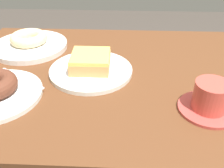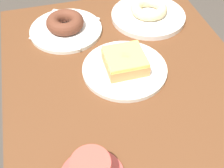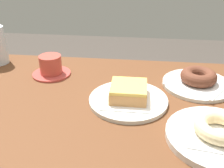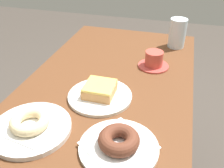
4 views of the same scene
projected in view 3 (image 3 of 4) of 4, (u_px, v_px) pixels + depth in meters
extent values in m
cube|color=#59321B|center=(79.00, 105.00, 0.76)|extent=(1.02, 0.62, 0.04)
cylinder|color=#4A3425|center=(201.00, 161.00, 1.09)|extent=(0.06, 0.06, 0.72)
cylinder|color=silver|center=(128.00, 100.00, 0.74)|extent=(0.22, 0.22, 0.01)
cube|color=white|center=(128.00, 98.00, 0.73)|extent=(0.14, 0.14, 0.00)
cube|color=tan|center=(129.00, 93.00, 0.72)|extent=(0.10, 0.10, 0.03)
cube|color=#FAD05E|center=(129.00, 87.00, 0.72)|extent=(0.10, 0.10, 0.01)
cylinder|color=tan|center=(129.00, 86.00, 0.71)|extent=(0.02, 0.02, 0.00)
cylinder|color=silver|center=(217.00, 137.00, 0.59)|extent=(0.23, 0.23, 0.02)
cube|color=white|center=(218.00, 134.00, 0.59)|extent=(0.16, 0.16, 0.00)
torus|color=beige|center=(220.00, 127.00, 0.58)|extent=(0.11, 0.11, 0.03)
cylinder|color=silver|center=(197.00, 84.00, 0.82)|extent=(0.21, 0.21, 0.01)
cube|color=white|center=(198.00, 82.00, 0.82)|extent=(0.22, 0.22, 0.00)
torus|color=brown|center=(199.00, 76.00, 0.81)|extent=(0.11, 0.11, 0.04)
cylinder|color=#BB443D|center=(52.00, 74.00, 0.90)|extent=(0.13, 0.13, 0.01)
cylinder|color=#C4483C|center=(51.00, 65.00, 0.88)|extent=(0.07, 0.07, 0.06)
cylinder|color=black|center=(50.00, 57.00, 0.87)|extent=(0.06, 0.06, 0.00)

